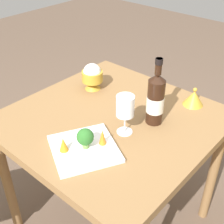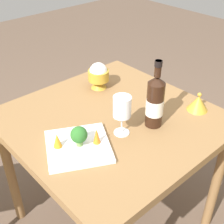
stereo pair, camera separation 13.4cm
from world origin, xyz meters
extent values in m
plane|color=brown|center=(0.00, 0.00, 0.00)|extent=(8.00, 8.00, 0.00)
cube|color=olive|center=(0.00, 0.00, 0.72)|extent=(0.90, 0.90, 0.04)
cylinder|color=olive|center=(-0.39, -0.39, 0.35)|extent=(0.05, 0.05, 0.70)
cylinder|color=olive|center=(0.39, -0.39, 0.35)|extent=(0.05, 0.05, 0.70)
cylinder|color=olive|center=(-0.39, 0.39, 0.35)|extent=(0.05, 0.05, 0.70)
cylinder|color=black|center=(-0.10, 0.16, 0.84)|extent=(0.08, 0.08, 0.21)
cone|color=black|center=(-0.10, 0.16, 0.96)|extent=(0.08, 0.08, 0.03)
cylinder|color=black|center=(-0.10, 0.16, 1.01)|extent=(0.03, 0.03, 0.07)
cylinder|color=black|center=(-0.10, 0.16, 1.03)|extent=(0.03, 0.03, 0.02)
cylinder|color=silver|center=(-0.10, 0.16, 0.83)|extent=(0.08, 0.08, 0.07)
cylinder|color=white|center=(0.05, 0.11, 0.74)|extent=(0.07, 0.07, 0.00)
cylinder|color=white|center=(0.05, 0.11, 0.79)|extent=(0.01, 0.01, 0.08)
cylinder|color=white|center=(0.05, 0.11, 0.87)|extent=(0.08, 0.08, 0.09)
cone|color=gold|center=(-0.14, -0.26, 0.76)|extent=(0.08, 0.08, 0.04)
cylinder|color=gold|center=(-0.14, -0.26, 0.81)|extent=(0.11, 0.11, 0.05)
sphere|color=white|center=(-0.14, -0.26, 0.83)|extent=(0.09, 0.09, 0.09)
cone|color=gold|center=(-0.35, 0.22, 0.78)|extent=(0.10, 0.10, 0.07)
sphere|color=gold|center=(-0.35, 0.22, 0.82)|extent=(0.02, 0.02, 0.02)
cube|color=white|center=(0.25, 0.07, 0.75)|extent=(0.34, 0.34, 0.02)
cylinder|color=#729E4C|center=(0.24, 0.07, 0.77)|extent=(0.03, 0.03, 0.03)
sphere|color=#2D6B28|center=(0.24, 0.07, 0.81)|extent=(0.07, 0.07, 0.07)
cone|color=orange|center=(0.18, 0.11, 0.79)|extent=(0.03, 0.03, 0.07)
cone|color=orange|center=(0.31, 0.02, 0.78)|extent=(0.04, 0.04, 0.06)
camera|label=1|loc=(0.87, 0.77, 1.55)|focal=49.27mm
camera|label=2|loc=(0.78, 0.86, 1.55)|focal=49.27mm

